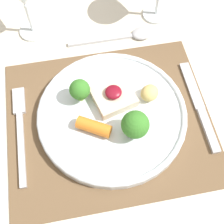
# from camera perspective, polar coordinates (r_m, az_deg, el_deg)

# --- Properties ---
(ground_plane) EXTENTS (8.00, 8.00, 0.00)m
(ground_plane) POSITION_cam_1_polar(r_m,az_deg,el_deg) (1.33, -0.24, -16.32)
(ground_plane) COLOR #4C4742
(dining_table) EXTENTS (1.10, 1.10, 0.74)m
(dining_table) POSITION_cam_1_polar(r_m,az_deg,el_deg) (0.71, -0.43, -5.20)
(dining_table) COLOR beige
(dining_table) RESTS_ON ground_plane
(placemat) EXTENTS (0.40, 0.34, 0.00)m
(placemat) POSITION_cam_1_polar(r_m,az_deg,el_deg) (0.62, -0.49, -1.61)
(placemat) COLOR brown
(placemat) RESTS_ON dining_table
(dinner_plate) EXTENTS (0.29, 0.29, 0.08)m
(dinner_plate) POSITION_cam_1_polar(r_m,az_deg,el_deg) (0.61, 0.11, -0.19)
(dinner_plate) COLOR silver
(dinner_plate) RESTS_ON placemat
(fork) EXTENTS (0.02, 0.21, 0.01)m
(fork) POSITION_cam_1_polar(r_m,az_deg,el_deg) (0.64, -16.43, -2.59)
(fork) COLOR #B2B2B7
(fork) RESTS_ON placemat
(knife) EXTENTS (0.02, 0.21, 0.01)m
(knife) POSITION_cam_1_polar(r_m,az_deg,el_deg) (0.65, 16.01, 0.21)
(knife) COLOR #B2B2B7
(knife) RESTS_ON placemat
(spoon) EXTENTS (0.19, 0.04, 0.01)m
(spoon) POSITION_cam_1_polar(r_m,az_deg,el_deg) (0.74, 3.02, 13.78)
(spoon) COLOR #B2B2B7
(spoon) RESTS_ON dining_table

